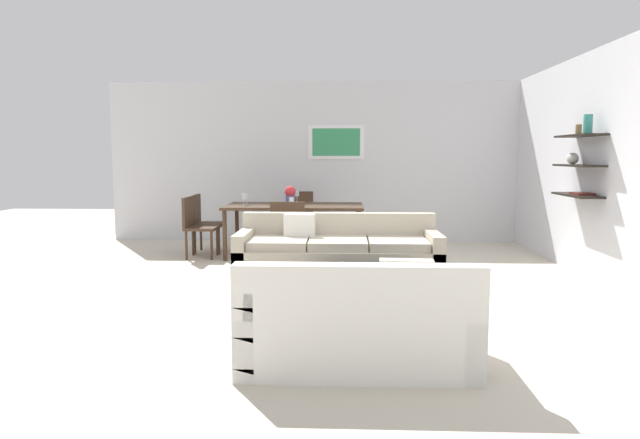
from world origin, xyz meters
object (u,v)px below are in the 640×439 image
dining_chair_left_far (204,219)px  wine_glass_head (297,194)px  apple_on_coffee_table (343,266)px  dining_table (294,209)px  coffee_table (366,292)px  wine_glass_left_near (243,197)px  centerpiece_vase (290,195)px  wine_glass_left_far (246,196)px  decorative_bowl (370,268)px  wine_glass_foot (291,201)px  dining_chair_left_near (196,223)px  dining_chair_foot (288,230)px  loveseat_white (358,323)px  dining_chair_head (299,215)px  sofa_beige (338,257)px

dining_chair_left_far → wine_glass_head: wine_glass_head is taller
apple_on_coffee_table → dining_table: dining_table is taller
apple_on_coffee_table → coffee_table: bearing=-23.9°
wine_glass_left_near → centerpiece_vase: bearing=15.5°
coffee_table → wine_glass_left_far: bearing=118.0°
decorative_bowl → dining_chair_left_far: bearing=126.7°
wine_glass_left_near → wine_glass_left_far: bearing=90.0°
wine_glass_foot → centerpiece_vase: 0.52m
dining_chair_left_near → wine_glass_left_far: 0.85m
dining_table → dining_chair_left_far: dining_chair_left_far is taller
dining_chair_foot → dining_chair_left_far: (-1.40, 1.15, 0.00)m
dining_chair_left_far → wine_glass_foot: size_ratio=6.18×
loveseat_white → dining_chair_left_far: (-2.23, 4.54, 0.21)m
dining_chair_left_near → wine_glass_left_near: 0.78m
decorative_bowl → dining_chair_left_near: bearing=131.1°
loveseat_white → dining_chair_left_near: bearing=118.6°
dining_chair_left_near → wine_glass_foot: size_ratio=6.18×
coffee_table → apple_on_coffee_table: 0.33m
dining_table → wine_glass_foot: size_ratio=14.00×
decorative_bowl → wine_glass_head: wine_glass_head is taller
wine_glass_head → dining_chair_left_far: bearing=-171.0°
dining_chair_left_near → wine_glass_head: (1.40, 0.69, 0.37)m
wine_glass_head → dining_chair_left_near: bearing=-154.0°
apple_on_coffee_table → dining_chair_foot: dining_chair_foot is taller
dining_chair_head → wine_glass_left_near: size_ratio=5.08×
coffee_table → wine_glass_foot: (-0.93, 2.53, 0.66)m
sofa_beige → apple_on_coffee_table: (0.06, -1.15, 0.13)m
loveseat_white → wine_glass_foot: bearing=102.1°
sofa_beige → coffee_table: sofa_beige is taller
dining_chair_left_far → wine_glass_left_far: (0.68, -0.10, 0.36)m
loveseat_white → decorative_bowl: loveseat_white is taller
dining_chair_left_far → wine_glass_head: size_ratio=4.95×
wine_glass_left_far → wine_glass_head: 0.79m
dining_chair_left_near → centerpiece_vase: 1.42m
sofa_beige → wine_glass_foot: wine_glass_foot is taller
loveseat_white → dining_chair_head: 5.30m
loveseat_white → wine_glass_left_near: wine_glass_left_near is taller
dining_chair_foot → dining_chair_left_near: (-1.40, 0.69, 0.00)m
dining_chair_foot → dining_chair_left_far: bearing=140.6°
dining_chair_left_near → dining_chair_left_far: bearing=90.0°
sofa_beige → apple_on_coffee_table: sofa_beige is taller
decorative_bowl → dining_table: bearing=108.2°
sofa_beige → coffee_table: (0.28, -1.25, -0.10)m
wine_glass_head → centerpiece_vase: bearing=-99.1°
centerpiece_vase → loveseat_white: bearing=-78.5°
wine_glass_head → apple_on_coffee_table: bearing=-77.9°
dining_chair_head → dining_table: bearing=-90.0°
dining_chair_left_far → wine_glass_left_near: bearing=-27.8°
wine_glass_left_far → centerpiece_vase: size_ratio=0.57×
wine_glass_left_near → sofa_beige: bearing=-49.4°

